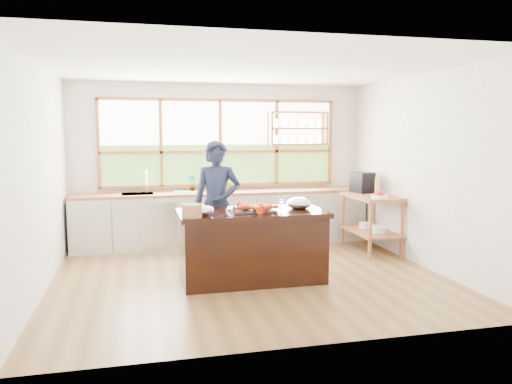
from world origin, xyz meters
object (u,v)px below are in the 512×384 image
object	(u,v)px
island	(252,245)
espresso_machine	(362,182)
wicker_basket	(192,211)
cook	(217,205)

from	to	relation	value
island	espresso_machine	size ratio (longest dim) A/B	5.55
wicker_basket	island	bearing A→B (deg)	20.80
cook	wicker_basket	distance (m)	1.09
espresso_machine	wicker_basket	distance (m)	3.45
cook	wicker_basket	xyz separation A→B (m)	(-0.45, -0.99, 0.09)
island	wicker_basket	world-z (taller)	wicker_basket
espresso_machine	wicker_basket	bearing A→B (deg)	-166.32
cook	espresso_machine	bearing A→B (deg)	29.64
wicker_basket	cook	bearing A→B (deg)	65.61
island	wicker_basket	xyz separation A→B (m)	(-0.79, -0.30, 0.52)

